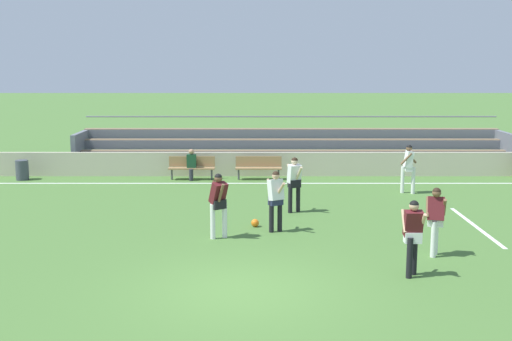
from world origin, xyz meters
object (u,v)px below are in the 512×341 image
object	(u,v)px
bleacher_stand	(292,148)
player_dark_wide_left	(435,216)
player_white_pressing_high	(275,196)
trash_bin	(21,170)
player_dark_wide_right	(412,231)
soccer_ball	(254,223)
spectator_seated	(191,162)
bench_near_wall_gap	(191,166)
player_white_challenging	(408,164)
bench_near_bin	(258,166)
player_white_on_ball	(294,180)
player_dark_overlapping	(218,200)

from	to	relation	value
bleacher_stand	player_dark_wide_left	bearing A→B (deg)	-78.21
player_white_pressing_high	trash_bin	bearing A→B (deg)	141.50
player_dark_wide_right	soccer_ball	distance (m)	5.44
trash_bin	player_white_pressing_high	world-z (taller)	player_white_pressing_high
spectator_seated	soccer_ball	bearing A→B (deg)	-70.82
bench_near_wall_gap	spectator_seated	size ratio (longest dim) A/B	1.49
player_white_challenging	bench_near_bin	bearing A→B (deg)	152.81
player_white_on_ball	player_white_pressing_high	bearing A→B (deg)	-105.65
spectator_seated	player_white_challenging	bearing A→B (deg)	-18.13
soccer_ball	spectator_seated	bearing A→B (deg)	109.18
player_white_challenging	player_white_on_ball	size ratio (longest dim) A/B	1.01
bleacher_stand	player_dark_wide_left	distance (m)	13.01
spectator_seated	player_white_pressing_high	bearing A→B (deg)	-68.36
bench_near_wall_gap	player_dark_overlapping	world-z (taller)	player_dark_overlapping
bleacher_stand	player_white_pressing_high	size ratio (longest dim) A/B	11.05
spectator_seated	bench_near_wall_gap	bearing A→B (deg)	90.00
player_dark_wide_right	spectator_seated	bearing A→B (deg)	117.39
bleacher_stand	player_dark_wide_right	size ratio (longest dim) A/B	11.03
player_white_pressing_high	player_white_on_ball	xyz separation A→B (m)	(0.64, 2.28, 0.02)
player_white_on_ball	bench_near_bin	bearing A→B (deg)	100.98
trash_bin	spectator_seated	world-z (taller)	spectator_seated
bleacher_stand	player_white_challenging	xyz separation A→B (m)	(3.73, -5.45, 0.15)
player_dark_overlapping	player_white_challenging	xyz separation A→B (m)	(6.29, 5.74, -0.00)
bench_near_bin	soccer_ball	bearing A→B (deg)	-91.01
bench_near_wall_gap	player_dark_overlapping	bearing A→B (deg)	-79.66
spectator_seated	player_white_pressing_high	xyz separation A→B (m)	(3.04, -7.67, 0.30)
bench_near_wall_gap	trash_bin	distance (m)	6.61
bleacher_stand	bench_near_wall_gap	world-z (taller)	bleacher_stand
soccer_ball	player_white_challenging	bearing A→B (deg)	40.64
trash_bin	player_white_challenging	distance (m)	14.67
player_white_on_ball	soccer_ball	xyz separation A→B (m)	(-1.20, -1.75, -0.91)
player_white_challenging	player_dark_wide_left	world-z (taller)	player_white_challenging
trash_bin	player_white_pressing_high	size ratio (longest dim) A/B	0.46
player_white_pressing_high	player_white_challenging	bearing A→B (deg)	46.90
bench_near_bin	player_dark_overlapping	world-z (taller)	player_dark_overlapping
bleacher_stand	spectator_seated	size ratio (longest dim) A/B	15.29
bleacher_stand	bench_near_wall_gap	size ratio (longest dim) A/B	10.28
player_white_challenging	soccer_ball	distance (m)	7.10
bench_near_wall_gap	soccer_ball	xyz separation A→B (m)	(2.49, -7.26, -0.44)
bleacher_stand	player_white_pressing_high	bearing A→B (deg)	-95.69
player_white_pressing_high	player_white_challenging	size ratio (longest dim) A/B	0.97
player_white_pressing_high	soccer_ball	world-z (taller)	player_white_pressing_high
player_dark_overlapping	soccer_ball	world-z (taller)	player_dark_overlapping
soccer_ball	player_white_on_ball	bearing A→B (deg)	55.64
bleacher_stand	bench_near_bin	size ratio (longest dim) A/B	10.28
trash_bin	player_white_challenging	bearing A→B (deg)	-10.09
player_dark_overlapping	bench_near_wall_gap	bearing A→B (deg)	100.34
player_white_pressing_high	player_white_on_ball	world-z (taller)	player_white_on_ball
bleacher_stand	player_dark_overlapping	bearing A→B (deg)	-102.88
player_white_pressing_high	player_white_challenging	world-z (taller)	player_white_challenging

